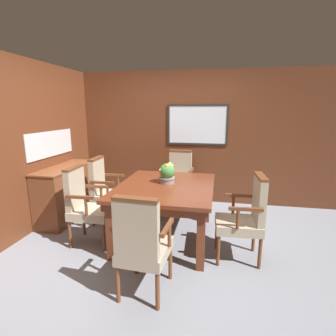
# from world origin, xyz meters

# --- Properties ---
(ground_plane) EXTENTS (14.00, 14.00, 0.00)m
(ground_plane) POSITION_xyz_m (0.00, 0.00, 0.00)
(ground_plane) COLOR gray
(wall_back) EXTENTS (7.20, 0.08, 2.45)m
(wall_back) POSITION_xyz_m (0.00, 1.87, 1.23)
(wall_back) COLOR #5B2D19
(wall_back) RESTS_ON ground_plane
(wall_left) EXTENTS (0.08, 7.20, 2.45)m
(wall_left) POSITION_xyz_m (-1.87, 0.00, 1.22)
(wall_left) COLOR #5B2D19
(wall_left) RESTS_ON ground_plane
(dining_table) EXTENTS (1.26, 1.52, 0.77)m
(dining_table) POSITION_xyz_m (0.11, 0.24, 0.67)
(dining_table) COLOR maroon
(dining_table) RESTS_ON ground_plane
(chair_right_near) EXTENTS (0.55, 0.51, 1.04)m
(chair_right_near) POSITION_xyz_m (1.13, -0.09, 0.55)
(chair_right_near) COLOR brown
(chair_right_near) RESTS_ON ground_plane
(chair_head_far) EXTENTS (0.51, 0.54, 1.04)m
(chair_head_far) POSITION_xyz_m (0.11, 1.44, 0.55)
(chair_head_far) COLOR brown
(chair_head_far) RESTS_ON ground_plane
(chair_left_far) EXTENTS (0.53, 0.50, 1.04)m
(chair_left_far) POSITION_xyz_m (-0.91, 0.58, 0.55)
(chair_left_far) COLOR brown
(chair_left_far) RESTS_ON ground_plane
(chair_left_near) EXTENTS (0.54, 0.51, 1.04)m
(chair_left_near) POSITION_xyz_m (-0.90, -0.08, 0.55)
(chair_left_near) COLOR brown
(chair_left_near) RESTS_ON ground_plane
(chair_head_near) EXTENTS (0.52, 0.55, 1.04)m
(chair_head_near) POSITION_xyz_m (0.13, -0.94, 0.55)
(chair_head_near) COLOR brown
(chair_head_near) RESTS_ON ground_plane
(potted_plant) EXTENTS (0.22, 0.22, 0.29)m
(potted_plant) POSITION_xyz_m (0.11, 0.34, 0.90)
(potted_plant) COLOR gray
(potted_plant) RESTS_ON dining_table
(sideboard_cabinet) EXTENTS (0.45, 1.24, 0.86)m
(sideboard_cabinet) POSITION_xyz_m (-1.62, 0.64, 0.43)
(sideboard_cabinet) COLOR brown
(sideboard_cabinet) RESTS_ON ground_plane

